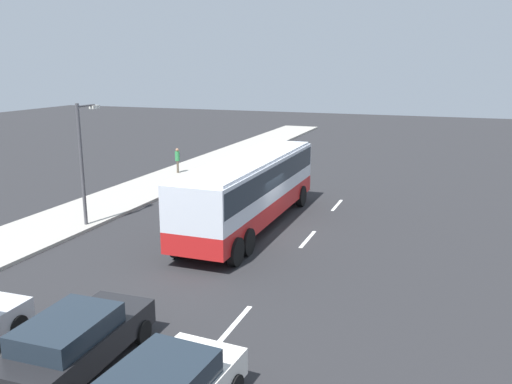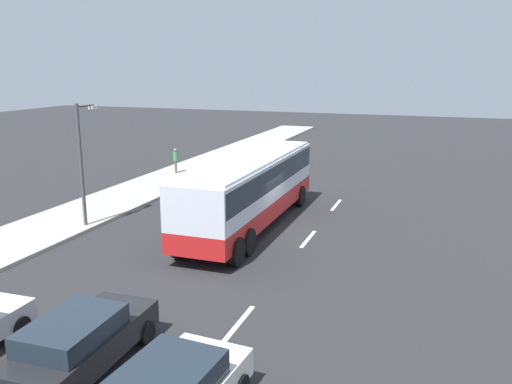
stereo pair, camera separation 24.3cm
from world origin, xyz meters
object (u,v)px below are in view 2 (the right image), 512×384
Objects in this scene: car_black_sedan at (80,341)px; pedestrian_near_curb at (176,159)px; coach_bus at (251,184)px; street_lamp at (83,155)px.

pedestrian_near_curb reaches higher than car_black_sedan.
street_lamp is (-2.58, 7.13, 1.35)m from coach_bus.
street_lamp reaches higher than pedestrian_near_curb.
coach_bus is 12.66m from car_black_sedan.
coach_bus reaches higher than pedestrian_near_curb.
car_black_sedan is at bearing -179.07° from coach_bus.
coach_bus is at bearing -78.75° from pedestrian_near_curb.
coach_bus is 2.67× the size of car_black_sedan.
coach_bus is 13.09m from pedestrian_near_curb.
car_black_sedan is at bearing -99.58° from pedestrian_near_curb.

